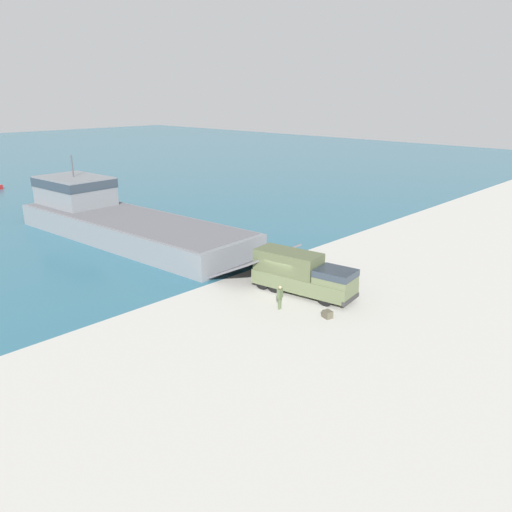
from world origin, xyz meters
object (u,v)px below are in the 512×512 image
at_px(military_truck, 303,274).
at_px(soldier_on_ramp, 280,296).
at_px(cargo_crate, 328,314).
at_px(landing_craft, 116,218).

bearing_deg(military_truck, soldier_on_ramp, -87.11).
bearing_deg(military_truck, cargo_crate, -37.17).
bearing_deg(landing_craft, soldier_on_ramp, -99.44).
distance_m(soldier_on_ramp, cargo_crate, 3.57).
xyz_separation_m(landing_craft, military_truck, (0.94, -24.65, -0.34)).
distance_m(landing_craft, soldier_on_ramp, 25.44).
xyz_separation_m(landing_craft, cargo_crate, (-1.23, -28.60, -1.69)).
xyz_separation_m(military_truck, cargo_crate, (-2.17, -3.95, -1.35)).
height_order(soldier_on_ramp, cargo_crate, soldier_on_ramp).
relative_size(soldier_on_ramp, cargo_crate, 2.89).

